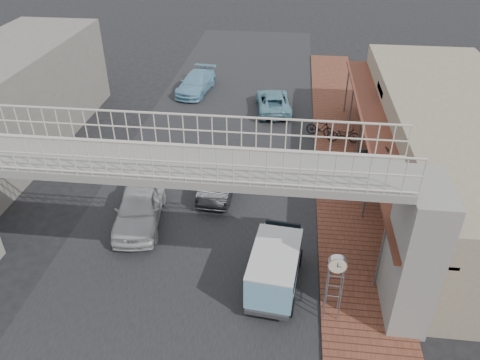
% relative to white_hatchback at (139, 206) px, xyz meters
% --- Properties ---
extents(ground, '(120.00, 120.00, 0.00)m').
position_rel_white_hatchback_xyz_m(ground, '(2.38, 0.22, -0.76)').
color(ground, black).
rests_on(ground, ground).
extents(road_strip, '(10.00, 60.00, 0.01)m').
position_rel_white_hatchback_xyz_m(road_strip, '(2.38, 0.22, -0.75)').
color(road_strip, black).
rests_on(road_strip, ground).
extents(sidewalk, '(3.00, 40.00, 0.10)m').
position_rel_white_hatchback_xyz_m(sidewalk, '(8.88, 3.22, -0.71)').
color(sidewalk, brown).
rests_on(sidewalk, ground).
extents(shophouse_row, '(7.20, 18.00, 4.00)m').
position_rel_white_hatchback_xyz_m(shophouse_row, '(13.35, 4.22, 1.25)').
color(shophouse_row, gray).
rests_on(shophouse_row, ground).
extents(footbridge, '(16.40, 2.40, 6.34)m').
position_rel_white_hatchback_xyz_m(footbridge, '(2.38, -3.78, 2.42)').
color(footbridge, gray).
rests_on(footbridge, ground).
extents(building_far_left, '(5.00, 14.00, 5.00)m').
position_rel_white_hatchback_xyz_m(building_far_left, '(-8.62, 6.22, 1.74)').
color(building_far_left, gray).
rests_on(building_far_left, ground).
extents(white_hatchback, '(2.38, 4.66, 1.52)m').
position_rel_white_hatchback_xyz_m(white_hatchback, '(0.00, 0.00, 0.00)').
color(white_hatchback, silver).
rests_on(white_hatchback, ground).
extents(dark_sedan, '(1.61, 4.10, 1.33)m').
position_rel_white_hatchback_xyz_m(dark_sedan, '(2.96, 2.76, -0.09)').
color(dark_sedan, black).
rests_on(dark_sedan, ground).
extents(angkot_curb, '(2.55, 4.51, 1.19)m').
position_rel_white_hatchback_xyz_m(angkot_curb, '(4.88, 12.02, -0.16)').
color(angkot_curb, '#69A1B6').
rests_on(angkot_curb, ground).
extents(angkot_far, '(2.40, 4.65, 1.29)m').
position_rel_white_hatchback_xyz_m(angkot_far, '(-0.48, 14.51, -0.11)').
color(angkot_far, '#79B4D3').
rests_on(angkot_far, ground).
extents(angkot_van, '(1.93, 3.66, 1.72)m').
position_rel_white_hatchback_xyz_m(angkot_van, '(5.78, -3.13, 0.34)').
color(angkot_van, black).
rests_on(angkot_van, ground).
extents(motorcycle_near, '(1.75, 0.61, 0.92)m').
position_rel_white_hatchback_xyz_m(motorcycle_near, '(8.93, 8.03, -0.20)').
color(motorcycle_near, black).
rests_on(motorcycle_near, sidewalk).
extents(motorcycle_far, '(1.69, 1.03, 0.98)m').
position_rel_white_hatchback_xyz_m(motorcycle_far, '(7.68, 8.60, -0.17)').
color(motorcycle_far, black).
rests_on(motorcycle_far, sidewalk).
extents(street_clock, '(0.61, 0.49, 2.48)m').
position_rel_white_hatchback_xyz_m(street_clock, '(7.68, -4.26, 1.40)').
color(street_clock, '#59595B').
rests_on(street_clock, sidewalk).
extents(arrow_sign, '(1.72, 1.09, 2.94)m').
position_rel_white_hatchback_xyz_m(arrow_sign, '(10.13, 2.04, 1.72)').
color(arrow_sign, '#59595B').
rests_on(arrow_sign, sidewalk).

